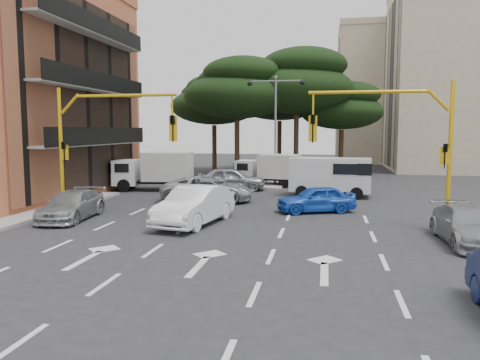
% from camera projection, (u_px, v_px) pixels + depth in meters
% --- Properties ---
extents(ground, '(120.00, 120.00, 0.00)m').
position_uv_depth(ground, '(232.00, 231.00, 18.79)').
color(ground, '#28282B').
rests_on(ground, ground).
extents(median_strip, '(1.40, 6.00, 0.15)m').
position_uv_depth(median_strip, '(275.00, 184.00, 34.43)').
color(median_strip, gray).
rests_on(median_strip, ground).
extents(apartment_beige_far, '(16.20, 12.15, 16.70)m').
position_uv_depth(apartment_beige_far, '(403.00, 95.00, 58.57)').
color(apartment_beige_far, tan).
rests_on(apartment_beige_far, ground).
extents(pine_left_near, '(9.15, 9.15, 10.23)m').
position_uv_depth(pine_left_near, '(238.00, 88.00, 40.16)').
color(pine_left_near, '#382616').
rests_on(pine_left_near, ground).
extents(pine_center, '(9.98, 9.98, 11.16)m').
position_uv_depth(pine_center, '(298.00, 81.00, 41.13)').
color(pine_center, '#382616').
rests_on(pine_center, ground).
extents(pine_left_far, '(8.32, 8.32, 9.30)m').
position_uv_depth(pine_left_far, '(215.00, 100.00, 44.69)').
color(pine_left_far, '#382616').
rests_on(pine_left_far, ground).
extents(pine_right, '(7.49, 7.49, 8.37)m').
position_uv_depth(pine_right, '(343.00, 106.00, 42.59)').
color(pine_right, '#382616').
rests_on(pine_right, ground).
extents(pine_back, '(9.15, 9.15, 10.23)m').
position_uv_depth(pine_back, '(280.00, 94.00, 46.46)').
color(pine_back, '#382616').
rests_on(pine_back, ground).
extents(signal_mast_right, '(5.79, 0.37, 6.00)m').
position_uv_depth(signal_mast_right, '(404.00, 134.00, 19.09)').
color(signal_mast_right, gold).
rests_on(signal_mast_right, ground).
extents(signal_mast_left, '(5.79, 0.37, 6.00)m').
position_uv_depth(signal_mast_left, '(96.00, 133.00, 21.56)').
color(signal_mast_left, gold).
rests_on(signal_mast_left, ground).
extents(street_lamp_center, '(4.16, 0.36, 7.77)m').
position_uv_depth(street_lamp_center, '(276.00, 111.00, 33.85)').
color(street_lamp_center, slate).
rests_on(street_lamp_center, median_strip).
extents(car_white_hatch, '(2.62, 5.22, 1.64)m').
position_uv_depth(car_white_hatch, '(195.00, 205.00, 20.06)').
color(car_white_hatch, white).
rests_on(car_white_hatch, ground).
extents(car_blue_compact, '(4.15, 2.82, 1.31)m').
position_uv_depth(car_blue_compact, '(316.00, 199.00, 23.04)').
color(car_blue_compact, blue).
rests_on(car_blue_compact, ground).
extents(car_silver_wagon, '(2.21, 4.62, 1.30)m').
position_uv_depth(car_silver_wagon, '(72.00, 205.00, 21.23)').
color(car_silver_wagon, '#9FA1A6').
rests_on(car_silver_wagon, ground).
extents(car_silver_cross_a, '(5.39, 2.88, 1.44)m').
position_uv_depth(car_silver_cross_a, '(207.00, 189.00, 26.41)').
color(car_silver_cross_a, '#AEB0B6').
rests_on(car_silver_cross_a, ground).
extents(car_silver_cross_b, '(4.78, 2.57, 1.55)m').
position_uv_depth(car_silver_cross_b, '(231.00, 179.00, 31.38)').
color(car_silver_cross_b, '#A2A3AA').
rests_on(car_silver_cross_b, ground).
extents(car_silver_parked, '(2.00, 4.59, 1.31)m').
position_uv_depth(car_silver_parked, '(468.00, 226.00, 16.63)').
color(car_silver_parked, '#94969C').
rests_on(car_silver_parked, ground).
extents(van_white, '(4.96, 2.55, 2.40)m').
position_uv_depth(van_white, '(330.00, 177.00, 28.50)').
color(van_white, silver).
rests_on(van_white, ground).
extents(box_truck_a, '(5.49, 2.88, 2.58)m').
position_uv_depth(box_truck_a, '(154.00, 171.00, 31.34)').
color(box_truck_a, white).
rests_on(box_truck_a, ground).
extents(box_truck_b, '(4.89, 2.61, 2.29)m').
position_uv_depth(box_truck_b, '(268.00, 170.00, 33.91)').
color(box_truck_b, silver).
rests_on(box_truck_b, ground).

